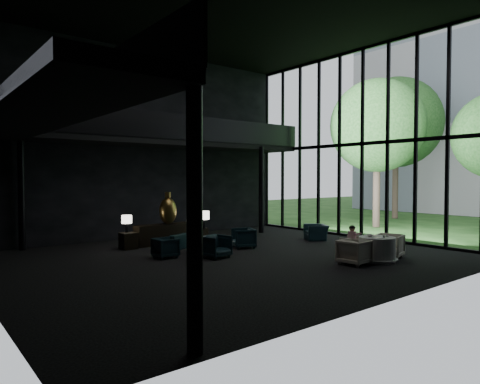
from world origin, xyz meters
TOP-DOWN VIEW (x-y plane):
  - floor at (0.00, 0.00)m, footprint 14.00×12.00m
  - ceiling at (0.00, 0.00)m, footprint 14.00×12.00m
  - wall_back at (0.00, 6.00)m, footprint 14.00×0.04m
  - wall_front at (0.00, -6.00)m, footprint 14.00×0.04m
  - curtain_wall at (6.95, 0.00)m, footprint 0.20×12.00m
  - mezzanine_left at (-6.00, 0.00)m, footprint 2.00×12.00m
  - mezzanine_back at (1.00, 5.00)m, footprint 12.00×2.00m
  - railing_left at (-5.00, 0.00)m, footprint 0.06×12.00m
  - railing_back at (1.00, 4.00)m, footprint 12.00×0.06m
  - column_sw at (-5.00, -5.70)m, footprint 0.24×0.24m
  - column_nw at (-5.00, 5.70)m, footprint 0.24×0.24m
  - column_ne at (4.80, 4.00)m, footprint 0.24×0.24m
  - tree_near at (11.00, 2.00)m, footprint 4.80×4.80m
  - tree_far at (16.00, 4.00)m, footprint 5.60×5.60m
  - console at (-0.35, 3.73)m, footprint 2.46×0.56m
  - bronze_urn at (-0.35, 3.54)m, footprint 0.66×0.66m
  - side_table_left at (-1.95, 3.57)m, footprint 0.54×0.54m
  - table_lamp_left at (-1.95, 3.70)m, footprint 0.37×0.37m
  - side_table_right at (1.25, 3.72)m, footprint 0.46×0.46m
  - table_lamp_right at (1.25, 3.46)m, footprint 0.42×0.42m
  - sofa at (-0.40, 2.67)m, footprint 1.70×1.07m
  - lounge_armchair_west at (-1.72, 1.22)m, footprint 0.60×0.64m
  - lounge_armchair_east at (1.44, 1.16)m, footprint 1.00×1.02m
  - lounge_armchair_south at (-0.45, 0.23)m, footprint 0.90×0.85m
  - window_armchair at (5.06, 0.86)m, footprint 0.95×1.04m
  - coffee_table at (-0.23, 1.27)m, footprint 0.98×0.98m
  - dining_table at (3.12, -3.32)m, footprint 1.24×1.24m
  - dining_chair_north at (3.10, -2.48)m, footprint 0.84×0.81m
  - dining_chair_east at (3.94, -3.22)m, footprint 1.02×1.06m
  - dining_chair_west at (2.15, -3.20)m, footprint 0.84×0.89m
  - child at (3.07, -2.42)m, footprint 0.27×0.27m
  - plate_a at (2.96, -3.52)m, footprint 0.33×0.33m
  - plate_b at (3.34, -3.07)m, footprint 0.21×0.21m
  - saucer at (3.38, -3.48)m, footprint 0.17×0.17m
  - coffee_cup at (3.39, -3.49)m, footprint 0.08×0.08m
  - cereal_bowl at (3.00, -3.16)m, footprint 0.18×0.18m
  - cream_pot at (3.10, -3.57)m, footprint 0.08×0.08m

SIDE VIEW (x-z plane):
  - floor at x=0.00m, z-range -0.01..0.01m
  - coffee_table at x=-0.23m, z-range 0.00..0.39m
  - side_table_right at x=1.25m, z-range 0.00..0.51m
  - side_table_left at x=-1.95m, z-range 0.00..0.59m
  - sofa at x=-0.40m, z-range 0.00..0.64m
  - lounge_armchair_west at x=-1.72m, z-range 0.00..0.65m
  - dining_table at x=3.12m, z-range -0.05..0.70m
  - dining_chair_north at x=3.10m, z-range 0.00..0.70m
  - window_armchair at x=5.06m, z-range 0.00..0.76m
  - console at x=-0.35m, z-range 0.00..0.78m
  - lounge_armchair_east at x=1.44m, z-range 0.00..0.81m
  - lounge_armchair_south at x=-0.45m, z-range 0.00..0.81m
  - dining_chair_west at x=2.15m, z-range 0.00..0.86m
  - dining_chair_east at x=3.94m, z-range 0.00..0.89m
  - child at x=3.07m, z-range 0.45..1.03m
  - saucer at x=3.38m, z-range 0.75..0.76m
  - plate_b at x=3.34m, z-range 0.75..0.76m
  - plate_a at x=2.96m, z-range 0.75..0.77m
  - coffee_cup at x=3.39m, z-range 0.76..0.82m
  - cream_pot at x=3.10m, z-range 0.75..0.83m
  - cereal_bowl at x=3.00m, z-range 0.75..0.84m
  - table_lamp_right at x=1.25m, z-range 0.66..1.37m
  - table_lamp_left at x=-1.95m, z-range 0.72..1.34m
  - bronze_urn at x=-0.35m, z-range 0.69..1.93m
  - column_sw at x=-5.00m, z-range 0.00..4.00m
  - column_nw at x=-5.00m, z-range 0.00..4.00m
  - column_ne at x=4.80m, z-range 0.00..4.00m
  - wall_back at x=0.00m, z-range 0.00..8.00m
  - wall_front at x=0.00m, z-range 0.00..8.00m
  - curtain_wall at x=6.95m, z-range 0.00..8.00m
  - mezzanine_left at x=-6.00m, z-range 3.88..4.12m
  - mezzanine_back at x=1.00m, z-range 3.88..4.12m
  - railing_left at x=-5.00m, z-range 4.10..5.10m
  - railing_back at x=1.00m, z-range 4.10..5.10m
  - tree_near at x=11.00m, z-range 1.41..9.06m
  - tree_far at x=16.00m, z-range 1.59..10.39m
  - ceiling at x=0.00m, z-range 7.99..8.01m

